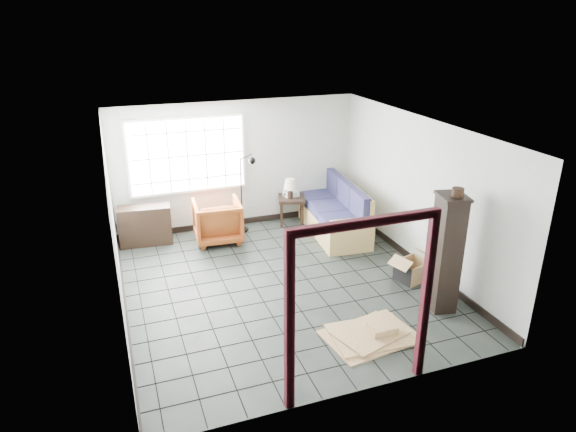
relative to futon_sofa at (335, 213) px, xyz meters
name	(u,v)px	position (x,y,z in m)	size (l,w,h in m)	color
ground	(282,284)	(-1.76, -1.76, -0.37)	(5.50, 5.50, 0.00)	black
room_shell	(281,187)	(-1.76, -1.73, 1.31)	(5.02, 5.52, 2.61)	#AAAEA7
window_panel	(187,155)	(-2.76, 0.94, 1.23)	(2.32, 0.08, 1.52)	silver
doorway_trim	(362,287)	(-1.76, -4.46, 1.01)	(1.80, 0.08, 2.20)	#390D15
futon_sofa	(335,213)	(0.00, 0.00, 0.00)	(1.08, 2.40, 1.03)	tan
armchair	(217,219)	(-2.37, 0.31, 0.08)	(0.88, 0.82, 0.91)	brown
side_table	(292,202)	(-0.71, 0.64, 0.12)	(0.68, 0.68, 0.59)	black
table_lamp	(290,185)	(-0.76, 0.57, 0.51)	(0.34, 0.34, 0.42)	black
projector	(291,194)	(-0.70, 0.71, 0.27)	(0.31, 0.25, 0.10)	silver
floor_lamp	(247,191)	(-1.69, 0.56, 0.50)	(0.44, 0.40, 1.64)	black
console_shelf	(145,225)	(-3.70, 0.64, 0.01)	(1.01, 0.48, 0.76)	black
tall_shelf	(446,252)	(0.27, -3.24, 0.55)	(0.48, 0.56, 1.81)	black
pot	(458,192)	(0.28, -3.32, 1.50)	(0.18, 0.18, 0.12)	black
open_box	(412,270)	(0.35, -2.34, -0.21)	(0.89, 0.60, 0.46)	brown
cardboard_pile	(372,334)	(-1.08, -3.59, -0.33)	(1.34, 1.03, 0.18)	brown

